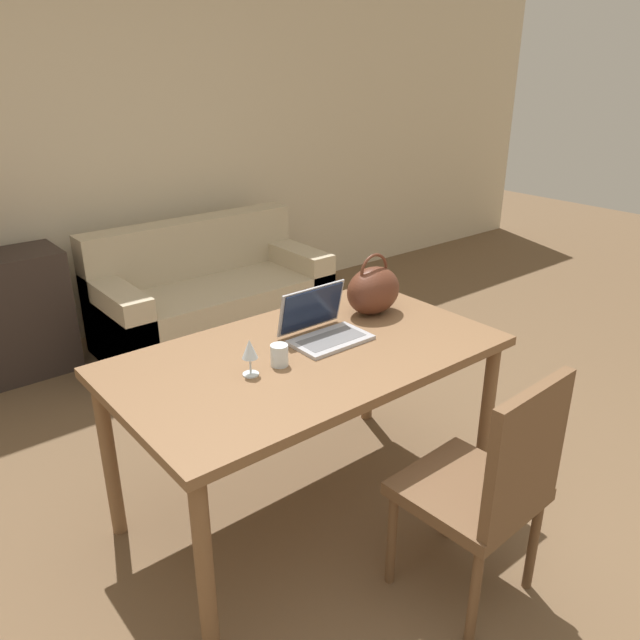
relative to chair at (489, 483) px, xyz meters
name	(u,v)px	position (x,y,z in m)	size (l,w,h in m)	color
ground_plane	(377,601)	(-0.31, 0.21, -0.52)	(14.00, 14.00, 0.00)	brown
wall_back	(49,146)	(-0.31, 3.31, 0.83)	(10.00, 0.06, 2.70)	beige
dining_table	(307,369)	(-0.17, 0.80, 0.18)	(1.57, 0.90, 0.78)	brown
chair	(489,483)	(0.00, 0.00, 0.00)	(0.46, 0.46, 0.94)	brown
couch	(211,299)	(0.45, 2.71, -0.23)	(1.60, 0.77, 0.82)	#C1B293
laptop	(322,325)	(-0.04, 0.87, 0.32)	(0.33, 0.26, 0.21)	#ADADB2
drinking_glass	(279,355)	(-0.33, 0.77, 0.30)	(0.07, 0.07, 0.09)	silver
wine_glass	(250,351)	(-0.46, 0.77, 0.36)	(0.06, 0.06, 0.15)	silver
handbag	(373,290)	(0.32, 0.93, 0.37)	(0.27, 0.20, 0.29)	#592D1E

